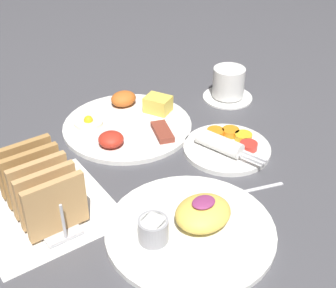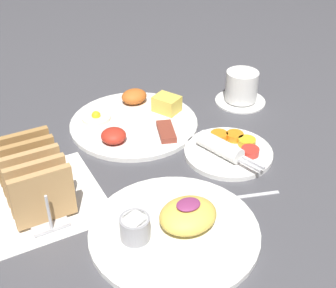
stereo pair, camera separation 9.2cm
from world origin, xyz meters
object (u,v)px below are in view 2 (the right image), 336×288
plate_foreground (175,227)px  coffee_cup (241,88)px  plate_breakfast (135,120)px  plate_condiments (228,150)px  toast_rack (34,178)px

plate_foreground → coffee_cup: size_ratio=2.31×
plate_breakfast → coffee_cup: bearing=-5.3°
plate_condiments → plate_foreground: plate_foreground is taller
plate_condiments → plate_foreground: size_ratio=0.70×
toast_rack → coffee_cup: toast_rack is taller
plate_breakfast → plate_foreground: bearing=-104.1°
plate_foreground → coffee_cup: coffee_cup is taller
toast_rack → coffee_cup: 0.54m
plate_condiments → plate_foreground: (-0.20, -0.14, 0.00)m
plate_breakfast → plate_condiments: 0.23m
plate_breakfast → plate_foreground: size_ratio=1.01×
plate_condiments → toast_rack: toast_rack is taller
toast_rack → coffee_cup: size_ratio=1.50×
plate_breakfast → plate_foreground: plate_foreground is taller
plate_breakfast → coffee_cup: 0.27m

